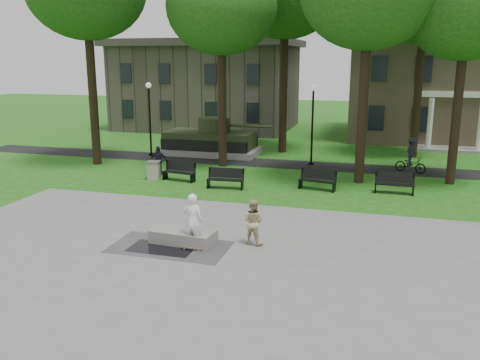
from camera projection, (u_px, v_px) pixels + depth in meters
The scene contains 23 objects.
ground at pixel (251, 228), 19.16m from camera, with size 120.00×120.00×0.00m, color #204911.
plaza at pixel (207, 283), 14.48m from camera, with size 22.00×16.00×0.02m, color gray.
footpath at pixel (302, 165), 30.38m from camera, with size 44.00×2.60×0.01m, color black.
building_right at pixel (458, 83), 39.79m from camera, with size 17.00×12.00×8.60m.
building_left at pixel (208, 88), 46.02m from camera, with size 15.00×10.00×7.20m, color #4C443D.
tree_1 at pixel (221, 8), 28.07m from camera, with size 6.20×6.20×11.63m.
tree_3 at pixel (467, 7), 23.90m from camera, with size 6.00×6.00×11.19m.
tree_5 at pixel (425, 0), 30.59m from camera, with size 6.40×6.40×12.44m.
lamp_left at pixel (150, 113), 32.66m from camera, with size 0.36×0.36×4.73m.
lamp_mid at pixel (313, 118), 29.87m from camera, with size 0.36×0.36×4.73m.
tank_monument at pixel (211, 141), 33.76m from camera, with size 7.45×3.40×2.40m.
puddle at pixel (162, 248), 17.05m from camera, with size 2.20×1.20×0.00m, color black.
concrete_block at pixel (183, 236), 17.53m from camera, with size 2.20×1.00×0.45m, color gray.
skateboard at pixel (192, 248), 16.96m from camera, with size 0.78×0.20×0.07m, color brown.
skateboarder at pixel (193, 221), 16.98m from camera, with size 0.68×0.45×1.87m, color white.
friend_watching at pixel (253, 222), 17.29m from camera, with size 0.77×0.60×1.59m, color tan.
pedestrian_walker at pixel (158, 161), 27.65m from camera, with size 0.94×0.39×1.60m, color black.
cyclist at pixel (411, 158), 28.22m from camera, with size 1.85×1.29×1.99m.
park_bench_0 at pixel (179, 171), 26.45m from camera, with size 1.85×0.82×1.00m.
park_bench_1 at pixel (226, 178), 24.85m from camera, with size 1.83×0.65×1.00m.
park_bench_2 at pixel (318, 179), 24.63m from camera, with size 1.85×0.84×1.00m.
park_bench_3 at pixel (394, 182), 23.95m from camera, with size 1.80×0.53×1.00m.
trash_bin at pixel (154, 170), 26.76m from camera, with size 0.79×0.79×0.96m.
Camera 1 is at (4.56, -17.62, 6.26)m, focal length 38.00 mm.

